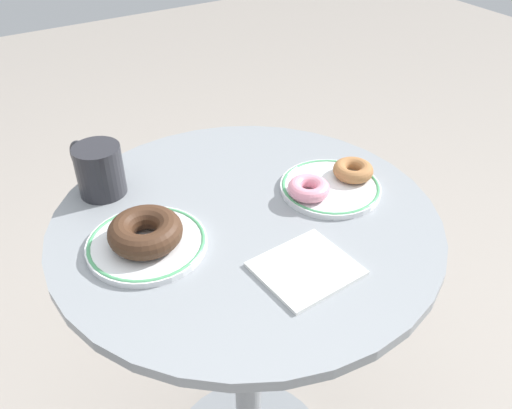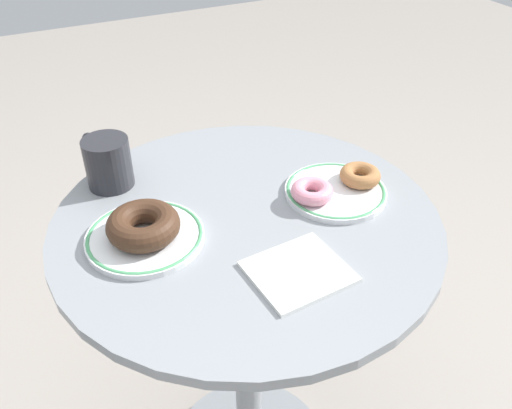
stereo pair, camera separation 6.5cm
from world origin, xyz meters
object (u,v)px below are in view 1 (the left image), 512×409
at_px(plate_right, 330,187).
at_px(paper_napkin, 306,269).
at_px(donut_cinnamon, 353,170).
at_px(donut_chocolate, 145,232).
at_px(donut_pink_frosted, 309,188).
at_px(cafe_table, 247,323).
at_px(coffee_mug, 98,169).
at_px(plate_left, 147,243).

height_order(plate_right, paper_napkin, plate_right).
height_order(donut_cinnamon, paper_napkin, donut_cinnamon).
xyz_separation_m(plate_right, donut_chocolate, (-0.33, 0.02, 0.02)).
distance_m(plate_right, donut_pink_frosted, 0.05).
distance_m(donut_chocolate, paper_napkin, 0.24).
xyz_separation_m(cafe_table, coffee_mug, (-0.18, 0.20, 0.30)).
height_order(donut_cinnamon, donut_pink_frosted, same).
relative_size(donut_cinnamon, paper_napkin, 0.53).
relative_size(donut_pink_frosted, paper_napkin, 0.53).
distance_m(donut_cinnamon, donut_pink_frosted, 0.10).
xyz_separation_m(donut_cinnamon, paper_napkin, (-0.21, -0.15, -0.02)).
bearing_deg(coffee_mug, donut_cinnamon, -27.42).
xyz_separation_m(donut_pink_frosted, paper_napkin, (-0.11, -0.14, -0.02)).
bearing_deg(coffee_mug, donut_pink_frosted, -35.60).
distance_m(cafe_table, paper_napkin, 0.30).
height_order(cafe_table, donut_cinnamon, donut_cinnamon).
bearing_deg(donut_pink_frosted, donut_chocolate, 174.87).
bearing_deg(donut_chocolate, cafe_table, -4.25).
distance_m(donut_cinnamon, paper_napkin, 0.25).
bearing_deg(paper_napkin, plate_right, 42.75).
relative_size(cafe_table, donut_chocolate, 6.44).
bearing_deg(donut_chocolate, coffee_mug, 92.89).
bearing_deg(cafe_table, paper_napkin, -86.38).
relative_size(cafe_table, plate_right, 4.12).
distance_m(donut_chocolate, donut_pink_frosted, 0.28).
bearing_deg(cafe_table, plate_left, 174.89).
xyz_separation_m(donut_cinnamon, donut_pink_frosted, (-0.10, -0.01, 0.00)).
relative_size(cafe_table, donut_pink_frosted, 10.13).
relative_size(plate_right, donut_cinnamon, 2.46).
xyz_separation_m(plate_right, coffee_mug, (-0.34, 0.21, 0.04)).
height_order(donut_chocolate, coffee_mug, coffee_mug).
relative_size(donut_pink_frosted, coffee_mug, 0.60).
bearing_deg(donut_chocolate, paper_napkin, -43.37).
relative_size(plate_right, coffee_mug, 1.49).
height_order(donut_pink_frosted, paper_napkin, donut_pink_frosted).
bearing_deg(donut_pink_frosted, donut_cinnamon, 2.98).
xyz_separation_m(donut_chocolate, coffee_mug, (-0.01, 0.18, 0.01)).
relative_size(plate_right, paper_napkin, 1.30).
relative_size(plate_left, plate_right, 1.04).
bearing_deg(plate_right, cafe_table, 176.69).
height_order(donut_cinnamon, coffee_mug, coffee_mug).
xyz_separation_m(plate_right, donut_cinnamon, (0.05, 0.00, 0.02)).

